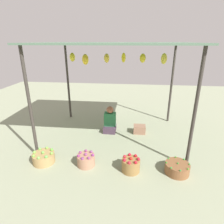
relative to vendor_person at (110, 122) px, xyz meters
The scene contains 8 objects.
ground_plane 0.43m from the vendor_person, 59.27° to the right, with size 14.00×14.00×0.00m, color gray.
market_stall_structure 2.10m from the vendor_person, 57.84° to the right, with size 3.73×2.80×2.54m.
vendor_person is the anchor object (origin of this frame).
basket_green_apples 2.18m from the vendor_person, 126.43° to the right, with size 0.48×0.48×0.29m.
basket_purple_onions 1.78m from the vendor_person, 100.29° to the right, with size 0.39×0.39×0.31m.
basket_red_apples 1.95m from the vendor_person, 70.06° to the right, with size 0.38×0.38×0.34m.
basket_green_chilies 2.42m from the vendor_person, 47.74° to the right, with size 0.50×0.50×0.25m.
wooden_crate_near_vendor 0.91m from the vendor_person, ahead, with size 0.35×0.26×0.24m, color #8E664F.
Camera 1 is at (0.48, -4.86, 2.57)m, focal length 30.11 mm.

